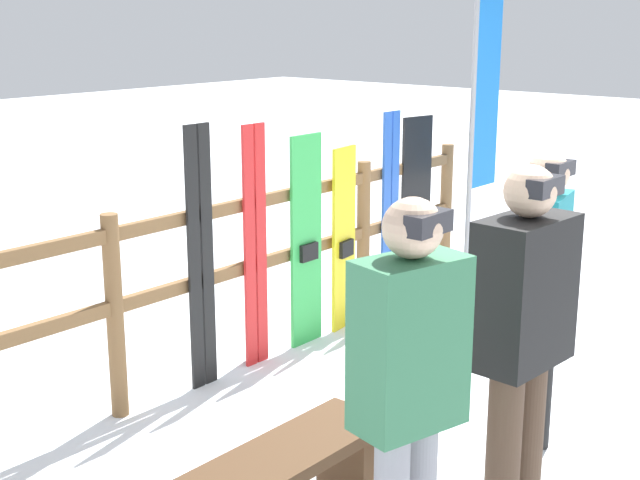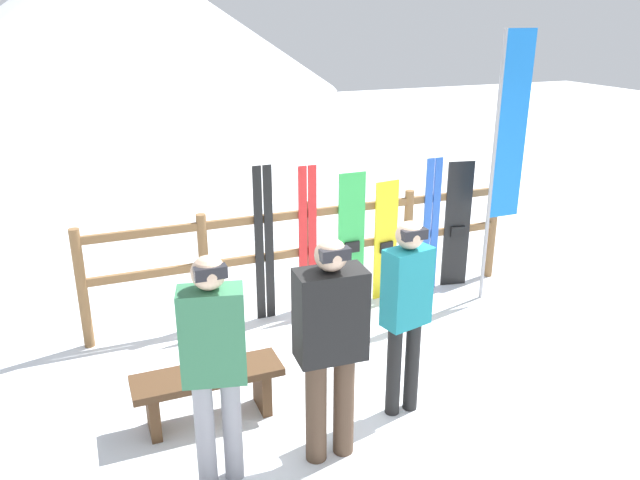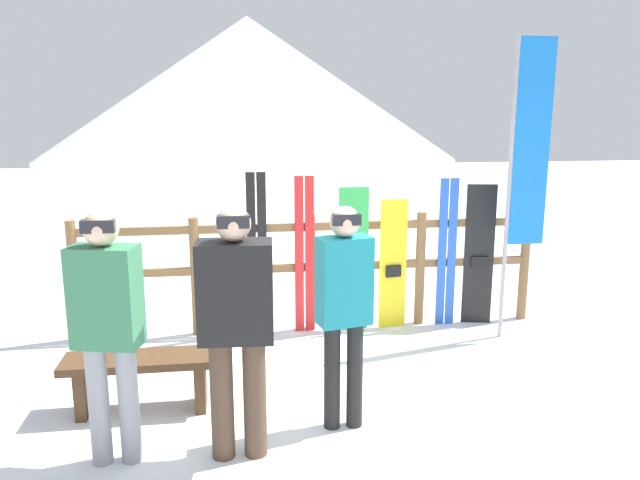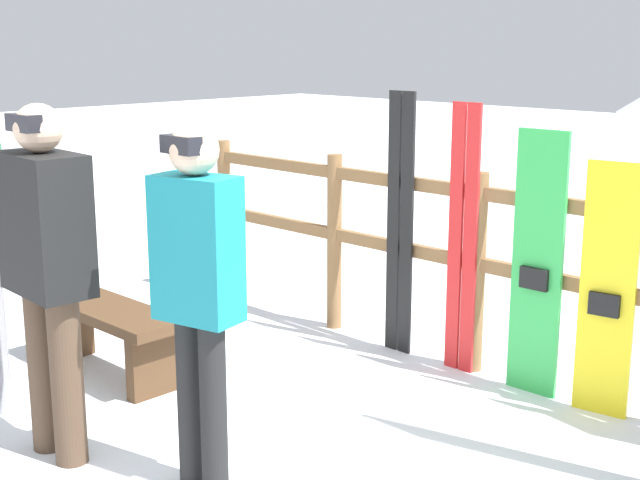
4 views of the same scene
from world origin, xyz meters
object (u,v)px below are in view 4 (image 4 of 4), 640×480
Objects in this scene: ski_pair_red at (463,240)px; snowboard_green at (537,265)px; ski_pair_black at (400,225)px; snowboard_yellow at (607,292)px; bench at (107,325)px; person_teal at (198,280)px; person_black at (47,260)px.

snowboard_green is (0.50, -0.00, -0.06)m from ski_pair_red.
ski_pair_black is 1.22× the size of snowboard_yellow.
ski_pair_black is at bearing 58.47° from bench.
snowboard_green reaches higher than snowboard_yellow.
person_teal is at bearing -102.81° from snowboard_green.
snowboard_green is 1.10× the size of snowboard_yellow.
person_black is 1.02× the size of ski_pair_black.
person_black reaches higher than bench.
snowboard_green is at bearing -0.20° from ski_pair_black.
snowboard_yellow is (1.39, -0.00, -0.15)m from ski_pair_black.
snowboard_green is at bearing 77.19° from person_teal.
ski_pair_red is 0.93m from snowboard_yellow.
person_black is 0.80m from person_teal.
ski_pair_black is (0.94, 1.53, 0.51)m from bench.
ski_pair_red is (0.47, 0.00, -0.02)m from ski_pair_black.
person_black reaches higher than person_teal.
person_teal reaches higher than bench.
person_teal is 1.01× the size of ski_pair_red.
snowboard_green reaches higher than bench.
person_black is 1.05× the size of ski_pair_red.
person_black reaches higher than snowboard_yellow.
person_teal is (1.47, -0.45, 0.64)m from bench.
person_teal is at bearing -113.66° from snowboard_yellow.
bench is at bearing -146.74° from snowboard_yellow.
person_teal is at bearing -75.20° from ski_pair_black.
ski_pair_black reaches higher than snowboard_green.
ski_pair_red is (1.42, 1.53, 0.49)m from bench.
ski_pair_black reaches higher than ski_pair_red.
bench is at bearing 162.90° from person_teal.
snowboard_yellow is (1.61, 2.26, -0.29)m from person_black.
ski_pair_red is 0.50m from snowboard_green.
snowboard_yellow is (0.92, -0.00, -0.13)m from ski_pair_red.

